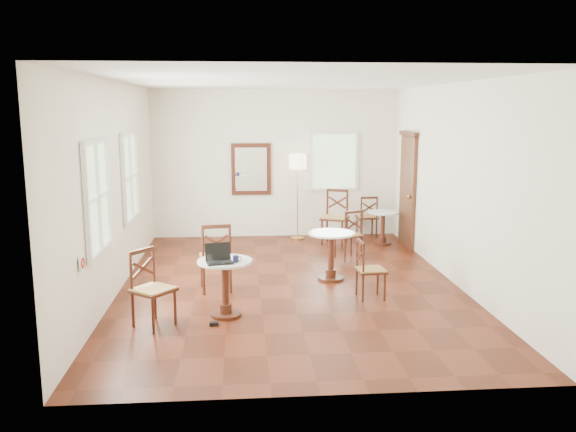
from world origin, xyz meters
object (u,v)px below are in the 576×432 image
object	(u,v)px
power_adapter	(214,324)
floor_lamp	(298,167)
cafe_table_back	(383,224)
chair_back_b	(335,217)
chair_near_b	(152,289)
mouse	(226,263)
laptop	(219,258)
cafe_table_mid	(331,250)
cafe_table_near	(225,282)
chair_mid_a	(349,234)
navy_mug	(236,259)
chair_mid_b	(369,269)
chair_back_a	(367,217)
water_glass	(210,259)
chair_near_a	(216,257)

from	to	relation	value
power_adapter	floor_lamp	bearing A→B (deg)	72.67
cafe_table_back	chair_back_b	xyz separation A→B (m)	(-0.93, 0.12, 0.13)
cafe_table_back	power_adapter	bearing A→B (deg)	-126.58
chair_near_b	mouse	size ratio (longest dim) A/B	8.57
laptop	chair_back_b	bearing A→B (deg)	50.65
cafe_table_mid	cafe_table_back	size ratio (longest dim) A/B	1.17
chair_near_b	mouse	bearing A→B (deg)	-46.39
cafe_table_near	chair_mid_a	distance (m)	3.45
floor_lamp	navy_mug	distance (m)	4.75
chair_mid_b	cafe_table_near	bearing A→B (deg)	101.27
chair_mid_b	laptop	xyz separation A→B (m)	(-2.05, -0.66, 0.38)
cafe_table_back	power_adapter	size ratio (longest dim) A/B	5.75
navy_mug	chair_back_a	bearing A→B (deg)	60.00
chair_mid_b	water_glass	bearing A→B (deg)	102.68
chair_near_a	mouse	distance (m)	1.33
mouse	chair_back_a	bearing A→B (deg)	49.18
cafe_table_near	chair_back_a	xyz separation A→B (m)	(2.80, 4.49, -0.02)
water_glass	mouse	bearing A→B (deg)	-25.80
cafe_table_back	navy_mug	bearing A→B (deg)	-125.53
chair_back_b	water_glass	world-z (taller)	chair_back_b
cafe_table_back	chair_near_a	distance (m)	4.19
water_glass	floor_lamp	bearing A→B (deg)	71.32
cafe_table_back	chair_near_b	world-z (taller)	chair_near_b
cafe_table_near	chair_near_a	bearing A→B (deg)	98.47
cafe_table_mid	laptop	xyz separation A→B (m)	(-1.66, -1.60, 0.33)
chair_near_b	chair_back_a	distance (m)	6.01
cafe_table_mid	chair_mid_b	bearing A→B (deg)	-67.36
cafe_table_near	floor_lamp	distance (m)	4.74
cafe_table_near	chair_near_b	distance (m)	0.92
chair_mid_a	chair_mid_b	bearing A→B (deg)	65.47
cafe_table_mid	cafe_table_near	bearing A→B (deg)	-136.50
chair_back_a	chair_back_b	bearing A→B (deg)	31.61
chair_near_a	chair_back_b	distance (m)	3.64
floor_lamp	cafe_table_mid	bearing A→B (deg)	-85.34
floor_lamp	laptop	distance (m)	4.79
chair_back_a	laptop	size ratio (longest dim) A/B	2.37
chair_back_b	floor_lamp	world-z (taller)	floor_lamp
navy_mug	water_glass	size ratio (longest dim) A/B	1.06
cafe_table_back	laptop	bearing A→B (deg)	-127.67
chair_mid_a	chair_back_b	bearing A→B (deg)	-108.85
cafe_table_back	power_adapter	world-z (taller)	cafe_table_back
chair_back_b	power_adapter	world-z (taller)	chair_back_b
cafe_table_near	navy_mug	distance (m)	0.37
floor_lamp	mouse	size ratio (longest dim) A/B	15.70
chair_near_a	navy_mug	bearing A→B (deg)	96.88
water_glass	chair_back_b	bearing A→B (deg)	61.36
chair_back_b	cafe_table_back	bearing A→B (deg)	15.77
laptop	water_glass	bearing A→B (deg)	178.22
chair_near_a	chair_back_a	distance (m)	4.51
cafe_table_mid	water_glass	distance (m)	2.42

